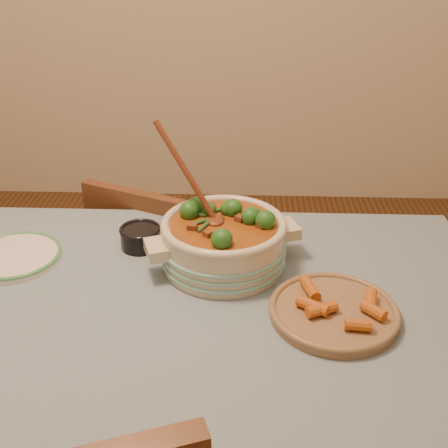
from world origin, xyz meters
The scene contains 6 objects.
dining_table centered at (0.00, 0.00, 0.66)m, with size 1.68×1.08×0.76m.
stew_casserole centered at (0.17, 0.23, 0.84)m, with size 0.41×0.40×0.38m.
white_plate centered at (-0.39, 0.23, 0.77)m, with size 0.29×0.29×0.02m.
condiment_bowl centered at (-0.07, 0.31, 0.79)m, with size 0.13×0.13×0.06m.
fried_plate centered at (0.43, 0.02, 0.78)m, with size 0.37×0.37×0.05m.
chair_far centered at (-0.09, 0.65, 0.46)m, with size 0.50×0.50×0.81m.
Camera 1 is at (0.22, -1.03, 1.56)m, focal length 45.00 mm.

